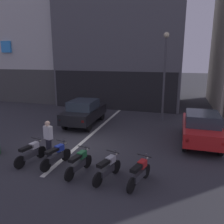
% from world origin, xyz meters
% --- Properties ---
extents(ground_plane, '(120.00, 120.00, 0.00)m').
position_xyz_m(ground_plane, '(0.00, 0.00, 0.00)').
color(ground_plane, '#333338').
extents(lane_centre_line, '(0.20, 18.00, 0.01)m').
position_xyz_m(lane_centre_line, '(0.00, 6.00, 0.00)').
color(lane_centre_line, silver).
rests_on(lane_centre_line, ground).
extents(building_corner_left, '(10.86, 7.32, 13.68)m').
position_xyz_m(building_corner_left, '(-11.44, 12.46, 6.82)').
color(building_corner_left, silver).
rests_on(building_corner_left, ground).
extents(building_mid_block, '(10.85, 8.12, 17.12)m').
position_xyz_m(building_mid_block, '(-0.66, 12.46, 8.55)').
color(building_mid_block, '#56565B').
rests_on(building_mid_block, ground).
extents(car_black_crossing_near, '(1.87, 4.14, 1.64)m').
position_xyz_m(car_black_crossing_near, '(-1.16, 3.68, 0.89)').
color(car_black_crossing_near, black).
rests_on(car_black_crossing_near, ground).
extents(car_red_parked_kerbside, '(1.80, 4.12, 1.64)m').
position_xyz_m(car_red_parked_kerbside, '(5.85, 2.23, 0.89)').
color(car_red_parked_kerbside, black).
rests_on(car_red_parked_kerbside, ground).
extents(car_blue_down_street, '(2.18, 4.26, 1.64)m').
position_xyz_m(car_blue_down_street, '(2.10, 12.80, 0.89)').
color(car_blue_down_street, black).
rests_on(car_blue_down_street, ground).
extents(street_lamp, '(0.36, 0.36, 5.89)m').
position_xyz_m(street_lamp, '(3.64, 6.13, 3.65)').
color(street_lamp, '#47474C').
rests_on(street_lamp, ground).
extents(motorcycle_white_row_leftmost, '(0.56, 1.65, 0.98)m').
position_xyz_m(motorcycle_white_row_leftmost, '(-1.09, -2.07, 0.46)').
color(motorcycle_white_row_leftmost, black).
rests_on(motorcycle_white_row_leftmost, ground).
extents(motorcycle_blue_row_left_mid, '(0.60, 1.63, 0.98)m').
position_xyz_m(motorcycle_blue_row_left_mid, '(0.07, -2.02, 0.46)').
color(motorcycle_blue_row_left_mid, black).
rests_on(motorcycle_blue_row_left_mid, ground).
extents(motorcycle_green_row_centre, '(0.55, 1.65, 0.98)m').
position_xyz_m(motorcycle_green_row_centre, '(1.22, -2.35, 0.46)').
color(motorcycle_green_row_centre, black).
rests_on(motorcycle_green_row_centre, ground).
extents(motorcycle_silver_row_right_mid, '(0.66, 1.61, 0.98)m').
position_xyz_m(motorcycle_silver_row_right_mid, '(2.38, -2.45, 0.46)').
color(motorcycle_silver_row_right_mid, black).
rests_on(motorcycle_silver_row_right_mid, ground).
extents(motorcycle_red_row_rightmost, '(0.64, 1.62, 0.98)m').
position_xyz_m(motorcycle_red_row_rightmost, '(3.53, -2.46, 0.46)').
color(motorcycle_red_row_rightmost, black).
rests_on(motorcycle_red_row_rightmost, ground).
extents(person_by_motorcycles, '(0.41, 0.32, 1.67)m').
position_xyz_m(person_by_motorcycles, '(-0.64, -1.41, 0.86)').
color(person_by_motorcycles, '#23232D').
rests_on(person_by_motorcycles, ground).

